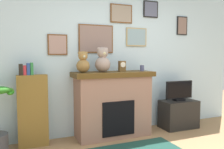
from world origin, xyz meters
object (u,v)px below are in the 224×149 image
object	(u,v)px
mantel_clock	(122,66)
candle_jar	(142,68)
teddy_bear_brown	(103,61)
television	(179,91)
bookshelf	(32,109)
fireplace	(113,104)
teddy_bear_tan	(83,63)
tv_stand	(179,114)

from	to	relation	value
mantel_clock	candle_jar	bearing A→B (deg)	0.18
mantel_clock	teddy_bear_brown	distance (m)	0.36
television	bookshelf	bearing A→B (deg)	177.79
fireplace	candle_jar	distance (m)	0.81
mantel_clock	teddy_bear_tan	size ratio (longest dim) A/B	0.53
bookshelf	teddy_bear_brown	size ratio (longest dim) A/B	3.09
candle_jar	tv_stand	bearing A→B (deg)	-3.02
candle_jar	teddy_bear_tan	bearing A→B (deg)	-179.98
teddy_bear_brown	mantel_clock	bearing A→B (deg)	-0.12
bookshelf	candle_jar	distance (m)	1.93
bookshelf	tv_stand	xyz separation A→B (m)	(2.63, -0.10, -0.31)
bookshelf	teddy_bear_brown	bearing A→B (deg)	-3.06
television	mantel_clock	xyz separation A→B (m)	(-1.17, 0.04, 0.49)
tv_stand	candle_jar	distance (m)	1.19
fireplace	tv_stand	size ratio (longest dim) A/B	1.99
fireplace	tv_stand	bearing A→B (deg)	-2.54
bookshelf	television	distance (m)	2.63
mantel_clock	tv_stand	bearing A→B (deg)	-1.96
mantel_clock	teddy_bear_brown	bearing A→B (deg)	179.88
candle_jar	teddy_bear_tan	xyz separation A→B (m)	(-1.07, -0.00, 0.10)
fireplace	bookshelf	distance (m)	1.29
teddy_bear_brown	bookshelf	bearing A→B (deg)	176.94
television	teddy_bear_tan	size ratio (longest dim) A/B	1.71
fireplace	teddy_bear_tan	size ratio (longest dim) A/B	4.00
teddy_bear_brown	candle_jar	bearing A→B (deg)	0.04
teddy_bear_tan	teddy_bear_brown	world-z (taller)	teddy_bear_brown
tv_stand	teddy_bear_brown	xyz separation A→B (m)	(-1.52, 0.04, 1.03)
fireplace	tv_stand	world-z (taller)	fireplace
bookshelf	tv_stand	world-z (taller)	bookshelf
television	mantel_clock	size ratio (longest dim) A/B	3.22
television	mantel_clock	world-z (taller)	mantel_clock
fireplace	tv_stand	distance (m)	1.37
bookshelf	candle_jar	bearing A→B (deg)	-1.82
tv_stand	candle_jar	bearing A→B (deg)	176.98
tv_stand	television	distance (m)	0.44
mantel_clock	teddy_bear_brown	size ratio (longest dim) A/B	0.44
tv_stand	candle_jar	size ratio (longest dim) A/B	6.64
bookshelf	teddy_bear_brown	world-z (taller)	teddy_bear_brown
fireplace	bookshelf	bearing A→B (deg)	178.19
teddy_bear_tan	bookshelf	bearing A→B (deg)	175.63
teddy_bear_tan	candle_jar	bearing A→B (deg)	0.02
teddy_bear_brown	teddy_bear_tan	bearing A→B (deg)	179.98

